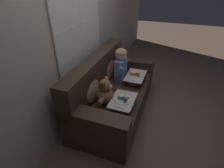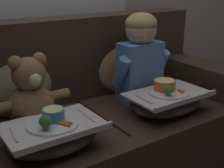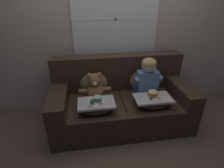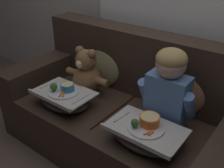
# 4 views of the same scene
# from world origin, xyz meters

# --- Properties ---
(couch) EXTENTS (1.89, 0.89, 0.93)m
(couch) POSITION_xyz_m (0.00, 0.07, 0.33)
(couch) COLOR #38281E
(couch) RESTS_ON ground_plane
(throw_pillow_behind_child) EXTENTS (0.42, 0.20, 0.44)m
(throw_pillow_behind_child) POSITION_xyz_m (0.36, 0.25, 0.61)
(throw_pillow_behind_child) COLOR #B2754C
(throw_pillow_behind_child) RESTS_ON couch
(throw_pillow_behind_teddy) EXTENTS (0.42, 0.20, 0.43)m
(throw_pillow_behind_teddy) POSITION_xyz_m (-0.36, 0.25, 0.61)
(throw_pillow_behind_teddy) COLOR #898456
(throw_pillow_behind_teddy) RESTS_ON couch
(child_figure) EXTENTS (0.39, 0.20, 0.56)m
(child_figure) POSITION_xyz_m (0.36, 0.04, 0.72)
(child_figure) COLOR #5B84BC
(child_figure) RESTS_ON couch
(teddy_bear) EXTENTS (0.43, 0.30, 0.40)m
(teddy_bear) POSITION_xyz_m (-0.36, 0.04, 0.58)
(teddy_bear) COLOR brown
(teddy_bear) RESTS_ON couch
(lap_tray_child) EXTENTS (0.47, 0.31, 0.19)m
(lap_tray_child) POSITION_xyz_m (0.36, -0.22, 0.48)
(lap_tray_child) COLOR #473D33
(lap_tray_child) RESTS_ON child_figure
(lap_tray_teddy) EXTENTS (0.45, 0.31, 0.20)m
(lap_tray_teddy) POSITION_xyz_m (-0.36, -0.22, 0.48)
(lap_tray_teddy) COLOR #473D33
(lap_tray_teddy) RESTS_ON teddy_bear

